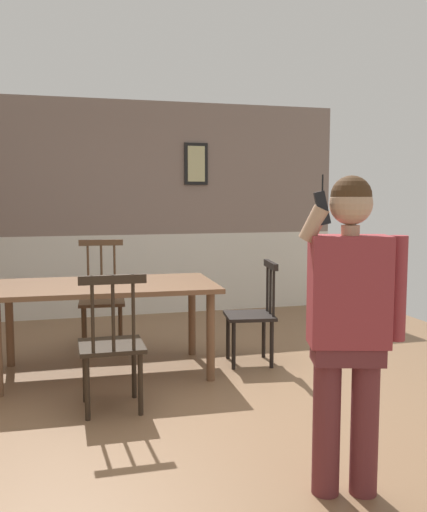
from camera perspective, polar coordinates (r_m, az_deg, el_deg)
The scene contains 7 objects.
ground_plane at distance 4.45m, azimuth -4.44°, elevation -13.92°, with size 6.99×6.99×0.00m, color #846042.
room_back_partition at distance 7.34m, azimuth -9.24°, elevation 4.21°, with size 5.68×0.17×2.69m.
dining_table at distance 4.96m, azimuth -10.68°, elevation -3.67°, with size 1.89×1.07×0.77m.
chair_near_window at distance 4.14m, azimuth -10.06°, elevation -8.57°, with size 0.45×0.45×0.99m.
chair_by_doorway at distance 5.22m, azimuth 3.98°, elevation -5.71°, with size 0.48×0.48×0.93m.
chair_at_table_head at distance 5.87m, azimuth -11.01°, elevation -4.07°, with size 0.48×0.48×1.07m.
person_figure at distance 2.94m, azimuth 13.34°, elevation -5.95°, with size 0.53×0.31×1.62m.
Camera 1 is at (-0.78, -4.11, 1.52)m, focal length 40.36 mm.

